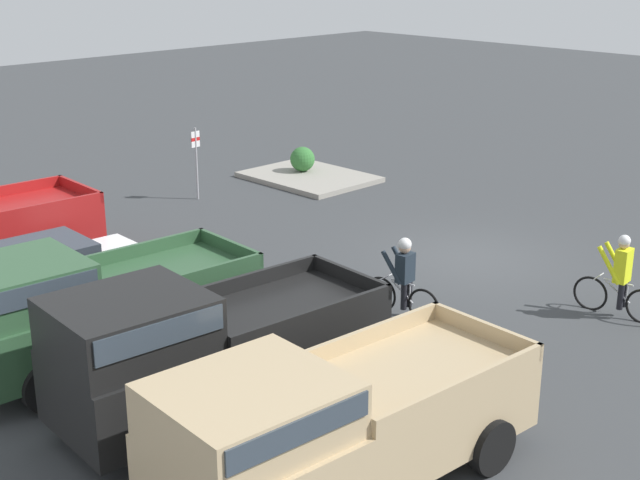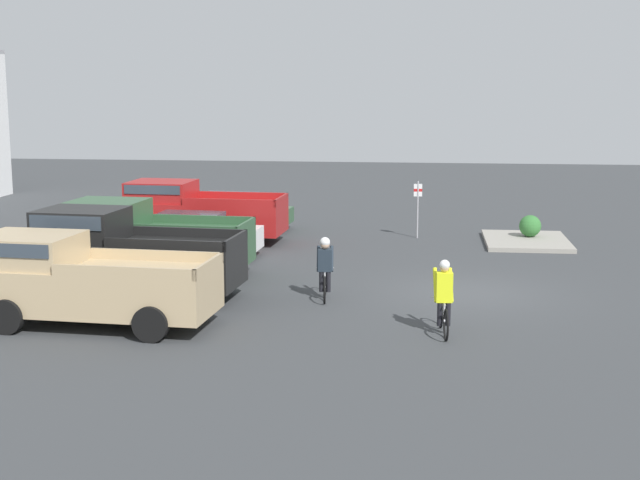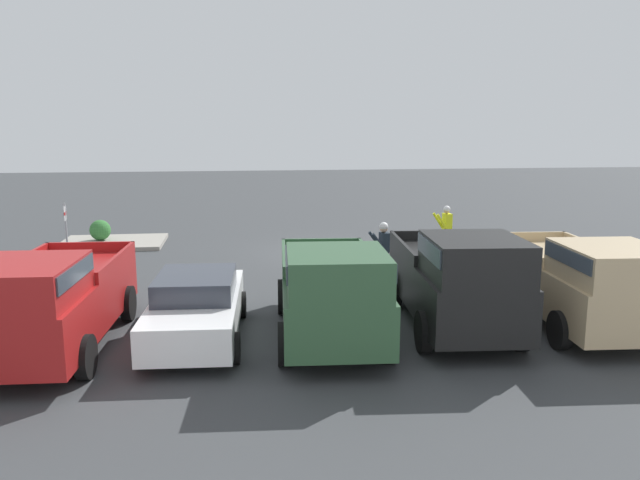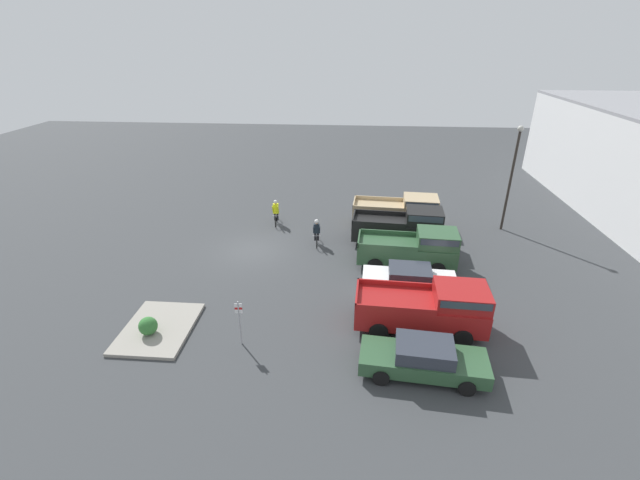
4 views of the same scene
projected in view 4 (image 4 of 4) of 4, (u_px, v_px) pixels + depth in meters
name	position (u px, v px, depth m)	size (l,w,h in m)	color
ground_plane	(253.00, 250.00, 25.35)	(80.00, 80.00, 0.00)	#383A3D
pickup_truck_0	(401.00, 210.00, 28.19)	(2.55, 5.59, 2.09)	tan
pickup_truck_1	(403.00, 226.00, 25.63)	(2.49, 5.40, 2.29)	black
pickup_truck_2	(414.00, 248.00, 23.12)	(2.47, 5.37, 2.16)	#2D5133
sedan_0	(409.00, 280.00, 20.84)	(2.09, 4.60, 1.41)	white
pickup_truck_3	(429.00, 307.00, 18.10)	(2.53, 5.55, 2.12)	maroon
sedan_1	(423.00, 359.00, 15.82)	(2.21, 4.82, 1.38)	#2D5133
cyclist_0	(317.00, 231.00, 25.78)	(1.72, 0.49, 1.65)	black
cyclist_1	(276.00, 212.00, 28.64)	(1.79, 0.49, 1.70)	black
fire_lane_sign	(239.00, 318.00, 17.12)	(0.06, 0.30, 2.07)	#9E9EA3
lamppost	(512.00, 171.00, 26.46)	(0.36, 0.36, 6.71)	#2D2823
curb_island	(159.00, 328.00, 18.46)	(3.77, 2.87, 0.15)	gray
shrub	(148.00, 326.00, 17.85)	(0.77, 0.77, 0.77)	#337033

